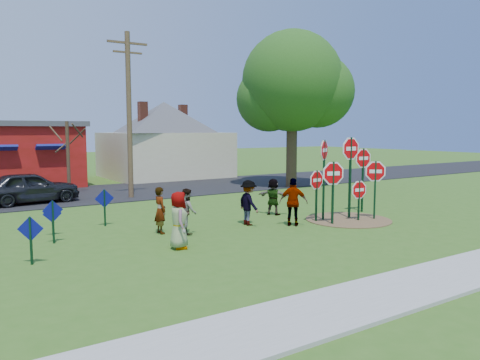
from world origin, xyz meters
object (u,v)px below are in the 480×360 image
object	(u,v)px
person_a	(179,220)
suv	(30,187)
stop_sign_d	(363,164)
utility_pole	(129,112)
stop_sign_c	(350,158)
leafy_tree	(294,87)
stop_sign_b	(324,159)
stop_sign_a	(333,179)
person_b	(160,210)

from	to	relation	value
person_a	suv	world-z (taller)	person_a
stop_sign_d	person_a	bearing A→B (deg)	-166.27
utility_pole	stop_sign_c	bearing A→B (deg)	-62.45
stop_sign_c	stop_sign_d	bearing A→B (deg)	25.41
leafy_tree	stop_sign_d	bearing A→B (deg)	-110.73
stop_sign_b	stop_sign_c	distance (m)	1.16
stop_sign_c	person_a	world-z (taller)	stop_sign_c
stop_sign_a	leafy_tree	world-z (taller)	leafy_tree
stop_sign_b	utility_pole	size ratio (longest dim) A/B	0.39
utility_pole	stop_sign_a	bearing A→B (deg)	-70.24
person_b	suv	size ratio (longest dim) A/B	0.36
stop_sign_d	suv	distance (m)	14.93
stop_sign_b	person_b	bearing A→B (deg)	139.83
stop_sign_b	stop_sign_d	bearing A→B (deg)	-17.86
stop_sign_d	leafy_tree	world-z (taller)	leafy_tree
stop_sign_d	person_a	distance (m)	9.23
stop_sign_a	person_a	distance (m)	6.19
person_a	leafy_tree	xyz separation A→B (m)	(12.16, 9.57, 5.09)
stop_sign_d	person_a	world-z (taller)	stop_sign_d
person_a	suv	distance (m)	11.34
stop_sign_c	leafy_tree	distance (m)	10.70
leafy_tree	person_a	bearing A→B (deg)	-141.79
suv	utility_pole	xyz separation A→B (m)	(4.56, -0.67, 3.51)
stop_sign_a	person_a	xyz separation A→B (m)	(-6.13, -0.09, -0.83)
stop_sign_d	person_b	xyz separation A→B (m)	(-8.70, 0.76, -1.23)
stop_sign_a	suv	xyz separation A→B (m)	(-8.29, 11.04, -0.89)
person_a	person_b	bearing A→B (deg)	8.31
person_a	utility_pole	bearing A→B (deg)	4.81
stop_sign_d	person_a	xyz separation A→B (m)	(-9.05, -1.36, -1.18)
utility_pole	leafy_tree	world-z (taller)	leafy_tree
stop_sign_b	stop_sign_d	world-z (taller)	stop_sign_b
person_a	utility_pole	size ratio (longest dim) A/B	0.20
leafy_tree	stop_sign_c	bearing A→B (deg)	-117.32
stop_sign_a	stop_sign_b	xyz separation A→B (m)	(0.28, 0.77, 0.67)
person_b	utility_pole	xyz separation A→B (m)	(2.05, 8.35, 3.51)
person_a	utility_pole	xyz separation A→B (m)	(2.40, 10.46, 3.46)
utility_pole	leafy_tree	bearing A→B (deg)	-5.22
person_a	person_b	size ratio (longest dim) A/B	1.07
person_b	leafy_tree	distance (m)	14.88
person_b	suv	bearing A→B (deg)	15.39
stop_sign_b	suv	world-z (taller)	stop_sign_b
stop_sign_c	stop_sign_a	bearing A→B (deg)	-159.86
stop_sign_d	leafy_tree	distance (m)	9.61
stop_sign_a	stop_sign_d	xyz separation A→B (m)	(2.92, 1.26, 0.35)
stop_sign_a	person_b	xyz separation A→B (m)	(-5.78, 2.02, -0.89)
person_b	stop_sign_d	bearing A→B (deg)	-95.19
stop_sign_d	leafy_tree	xyz separation A→B (m)	(3.11, 8.22, 3.91)
suv	leafy_tree	size ratio (longest dim) A/B	0.47
stop_sign_b	person_a	xyz separation A→B (m)	(-6.40, -0.86, -1.50)
stop_sign_c	person_b	size ratio (longest dim) A/B	2.13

